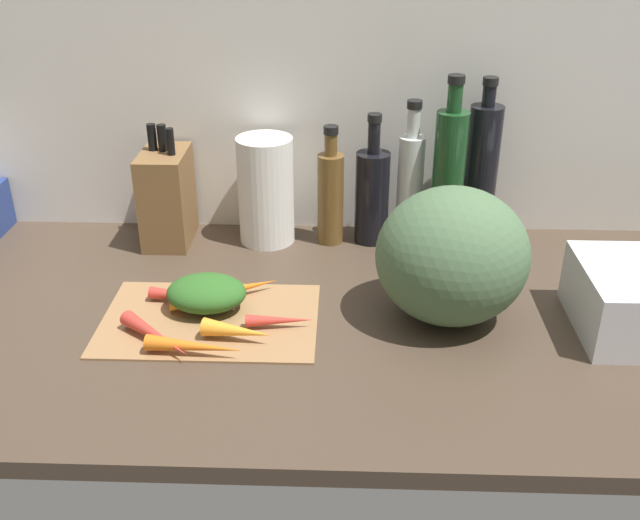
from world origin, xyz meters
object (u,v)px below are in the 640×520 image
object	(u,v)px
carrot_6	(240,288)
bottle_0	(330,195)
bottle_4	(481,173)
carrot_1	(201,301)
bottle_1	(372,195)
carrot_4	(237,331)
bottle_2	(410,186)
knife_block	(167,196)
carrot_0	(279,320)
paper_towel_roll	(266,191)
carrot_7	(156,336)
carrot_3	(206,300)
carrot_5	(194,346)
carrot_2	(188,296)
cutting_board	(210,319)
winter_squash	(452,256)
bottle_3	(448,178)

from	to	relation	value
carrot_6	bottle_0	size ratio (longest dim) A/B	0.58
bottle_4	carrot_1	bearing A→B (deg)	-149.49
carrot_6	bottle_1	size ratio (longest dim) A/B	0.53
carrot_4	bottle_0	size ratio (longest dim) A/B	0.47
bottle_1	bottle_2	distance (cm)	8.10
bottle_2	bottle_4	xyz separation A→B (cm)	(14.63, 1.24, 2.44)
bottle_1	knife_block	bearing A→B (deg)	-177.88
carrot_0	paper_towel_roll	bearing A→B (deg)	98.98
carrot_7	bottle_4	bearing A→B (deg)	36.23
carrot_0	carrot_4	bearing A→B (deg)	-147.02
carrot_3	carrot_5	xyz separation A→B (cm)	(0.44, -13.97, -0.37)
carrot_7	knife_block	bearing A→B (deg)	99.03
carrot_2	bottle_4	xyz separation A→B (cm)	(56.36, 29.73, 13.34)
knife_block	bottle_0	size ratio (longest dim) A/B	0.99
carrot_2	carrot_5	distance (cm)	16.96
carrot_7	bottle_2	distance (cm)	62.04
cutting_board	bottle_1	distance (cm)	45.90
carrot_5	paper_towel_roll	xyz separation A→B (cm)	(7.40, 44.55, 9.25)
carrot_0	bottle_4	xyz separation A→B (cm)	(39.02, 37.38, 13.34)
carrot_2	winter_squash	bearing A→B (deg)	-2.76
carrot_1	carrot_3	size ratio (longest dim) A/B	0.87
carrot_4	bottle_1	world-z (taller)	bottle_1
winter_squash	bottle_2	world-z (taller)	bottle_2
carrot_7	paper_towel_roll	world-z (taller)	paper_towel_roll
carrot_7	carrot_1	bearing A→B (deg)	65.13
carrot_4	carrot_7	size ratio (longest dim) A/B	0.72
cutting_board	winter_squash	size ratio (longest dim) A/B	1.44
carrot_3	bottle_1	world-z (taller)	bottle_1
carrot_4	carrot_5	size ratio (longest dim) A/B	0.74
carrot_2	carrot_3	bearing A→B (deg)	-32.34
bottle_2	bottle_4	bearing A→B (deg)	4.85
carrot_5	bottle_0	size ratio (longest dim) A/B	0.63
carrot_6	bottle_0	xyz separation A→B (cm)	(16.09, 25.11, 8.53)
carrot_1	bottle_0	size ratio (longest dim) A/B	0.44
bottle_4	paper_towel_roll	bearing A→B (deg)	-177.97
bottle_3	carrot_1	bearing A→B (deg)	-149.07
knife_block	bottle_3	xyz separation A→B (cm)	(58.26, -1.31, 5.35)
winter_squash	bottle_0	world-z (taller)	bottle_0
carrot_5	bottle_1	world-z (taller)	bottle_1
carrot_7	paper_towel_roll	xyz separation A→B (cm)	(14.34, 41.67, 9.22)
bottle_1	carrot_3	bearing A→B (deg)	-133.94
bottle_3	winter_squash	bearing A→B (deg)	-94.94
carrot_4	bottle_1	xyz separation A→B (cm)	(23.28, 40.80, 8.18)
knife_block	carrot_0	bearing A→B (deg)	-52.80
carrot_6	carrot_4	bearing A→B (deg)	-84.13
bottle_3	cutting_board	bearing A→B (deg)	-144.99
cutting_board	carrot_3	size ratio (longest dim) A/B	2.92
carrot_0	carrot_1	distance (cm)	15.70
bottle_2	carrot_5	bearing A→B (deg)	-129.84
cutting_board	knife_block	distance (cm)	36.56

